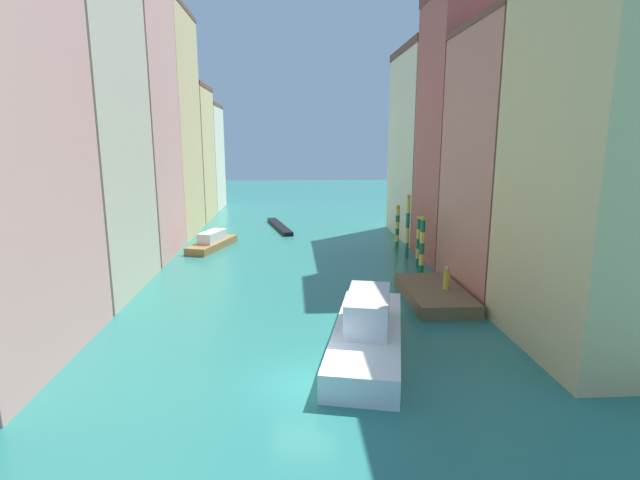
{
  "coord_description": "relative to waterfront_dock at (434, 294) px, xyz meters",
  "views": [
    {
      "loc": [
        -0.42,
        -17.78,
        9.61
      ],
      "look_at": [
        1.97,
        21.27,
        1.5
      ],
      "focal_mm": 27.03,
      "sensor_mm": 36.0,
      "label": 1
    }
  ],
  "objects": [
    {
      "name": "building_right_3",
      "position": [
        5.19,
        19.97,
        8.82
      ],
      "size": [
        6.43,
        11.35,
        18.39
      ],
      "color": "beige",
      "rests_on": "ground"
    },
    {
      "name": "building_right_1",
      "position": [
        5.19,
        2.02,
        7.94
      ],
      "size": [
        6.43,
        9.24,
        16.65
      ],
      "color": "#C6705B",
      "rests_on": "ground"
    },
    {
      "name": "mooring_pole_3",
      "position": [
        0.91,
        14.73,
        1.64
      ],
      "size": [
        0.39,
        0.39,
        3.94
      ],
      "color": "#197247",
      "rests_on": "ground"
    },
    {
      "name": "waterfront_dock",
      "position": [
        0.0,
        0.0,
        0.0
      ],
      "size": [
        3.48,
        6.91,
        0.78
      ],
      "color": "brown",
      "rests_on": "ground"
    },
    {
      "name": "building_left_3",
      "position": [
        -21.75,
        22.95,
        10.77
      ],
      "size": [
        6.43,
        10.56,
        22.3
      ],
      "color": "#DBB77A",
      "rests_on": "ground"
    },
    {
      "name": "building_left_5",
      "position": [
        -21.75,
        42.46,
        6.93
      ],
      "size": [
        6.43,
        9.29,
        14.61
      ],
      "color": "beige",
      "rests_on": "ground"
    },
    {
      "name": "ground_plane",
      "position": [
        -8.28,
        14.65,
        -0.39
      ],
      "size": [
        154.0,
        154.0,
        0.0
      ],
      "primitive_type": "plane",
      "color": "#28756B"
    },
    {
      "name": "mooring_pole_2",
      "position": [
        0.96,
        11.14,
        2.3
      ],
      "size": [
        0.34,
        0.34,
        5.27
      ],
      "color": "#197247",
      "rests_on": "ground"
    },
    {
      "name": "building_left_2",
      "position": [
        -21.75,
        13.21,
        10.76
      ],
      "size": [
        6.43,
        9.11,
        22.27
      ],
      "color": "tan",
      "rests_on": "ground"
    },
    {
      "name": "building_right_2",
      "position": [
        5.19,
        10.45,
        10.05
      ],
      "size": [
        6.43,
        7.55,
        20.85
      ],
      "color": "#B25147",
      "rests_on": "ground"
    },
    {
      "name": "building_left_4",
      "position": [
        -21.75,
        33.16,
        7.7
      ],
      "size": [
        6.43,
        9.09,
        16.15
      ],
      "color": "#DBB77A",
      "rests_on": "ground"
    },
    {
      "name": "gondola_black",
      "position": [
        -9.99,
        25.46,
        -0.18
      ],
      "size": [
        3.08,
        9.91,
        0.41
      ],
      "color": "black",
      "rests_on": "ground"
    },
    {
      "name": "mooring_pole_1",
      "position": [
        0.95,
        7.67,
        1.67
      ],
      "size": [
        0.29,
        0.29,
        4.04
      ],
      "color": "#197247",
      "rests_on": "ground"
    },
    {
      "name": "person_on_dock",
      "position": [
        0.64,
        -0.18,
        1.05
      ],
      "size": [
        0.36,
        0.36,
        1.43
      ],
      "color": "gold",
      "rests_on": "waterfront_dock"
    },
    {
      "name": "building_right_0",
      "position": [
        5.19,
        -7.16,
        8.45
      ],
      "size": [
        6.43,
        9.02,
        17.66
      ],
      "color": "#DBB77A",
      "rests_on": "ground"
    },
    {
      "name": "mooring_pole_0",
      "position": [
        0.64,
        5.46,
        1.86
      ],
      "size": [
        0.39,
        0.39,
        4.39
      ],
      "color": "#197247",
      "rests_on": "ground"
    },
    {
      "name": "building_left_1",
      "position": [
        -21.75,
        3.44,
        9.93
      ],
      "size": [
        6.43,
        10.0,
        20.61
      ],
      "color": "#BCB299",
      "rests_on": "ground"
    },
    {
      "name": "vaporetto_white",
      "position": [
        -5.21,
        -6.79,
        0.54
      ],
      "size": [
        5.19,
        10.64,
        2.75
      ],
      "color": "white",
      "rests_on": "ground"
    },
    {
      "name": "motorboat_0",
      "position": [
        -15.85,
        15.61,
        0.18
      ],
      "size": [
        3.9,
        6.97,
        1.56
      ],
      "color": "olive",
      "rests_on": "ground"
    }
  ]
}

